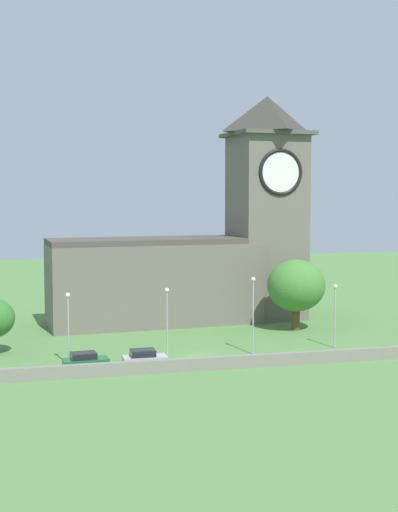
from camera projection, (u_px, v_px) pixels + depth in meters
ground_plane at (172, 330)px, 85.22m from camera, size 200.00×200.00×0.00m
church at (207, 246)px, 90.86m from camera, size 33.72×11.80×28.77m
quay_barrier at (216, 363)px, 65.91m from camera, size 50.61×0.70×1.18m
car_green at (85, 361)px, 65.67m from camera, size 4.27×2.47×1.65m
car_silver at (144, 358)px, 66.56m from camera, size 4.10×2.30×1.71m
streetlamp_west_mid at (68, 317)px, 67.26m from camera, size 0.44×0.44×6.91m
streetlamp_central at (167, 311)px, 70.29m from camera, size 0.44×0.44×6.98m
streetlamp_east_mid at (253, 304)px, 71.73m from camera, size 0.44×0.44×7.88m
streetlamp_east_end at (335, 305)px, 74.83m from camera, size 0.44×0.44×6.75m
tree_riverside_west at (296, 286)px, 84.65m from camera, size 6.89×6.89×8.47m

